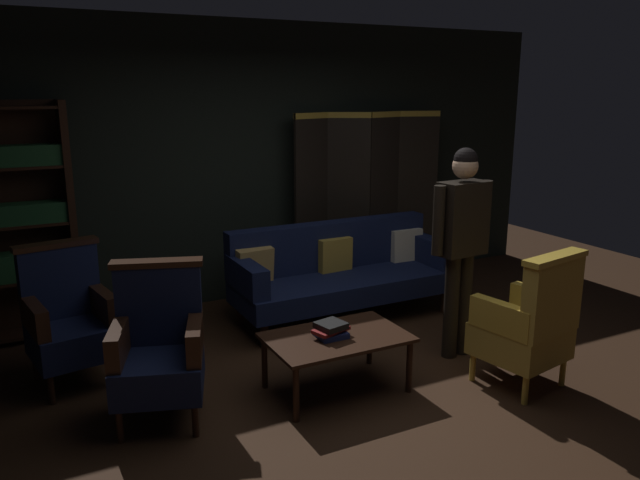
{
  "coord_description": "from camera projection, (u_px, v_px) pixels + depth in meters",
  "views": [
    {
      "loc": [
        -2.25,
        -3.54,
        2.15
      ],
      "look_at": [
        0.0,
        0.8,
        0.95
      ],
      "focal_mm": 35.01,
      "sensor_mm": 36.0,
      "label": 1
    }
  ],
  "objects": [
    {
      "name": "armchair_gilt_accent",
      "position": [
        529.0,
        324.0,
        4.5
      ],
      "size": [
        0.67,
        0.67,
        1.04
      ],
      "color": "gold",
      "rests_on": "ground_plane"
    },
    {
      "name": "book_navy_cloth",
      "position": [
        331.0,
        334.0,
        4.44
      ],
      "size": [
        0.21,
        0.19,
        0.04
      ],
      "primitive_type": "cube",
      "rotation": [
        0.0,
        0.0,
        -0.01
      ],
      "color": "navy",
      "rests_on": "coffee_table"
    },
    {
      "name": "coffee_table",
      "position": [
        337.0,
        342.0,
        4.47
      ],
      "size": [
        1.0,
        0.64,
        0.42
      ],
      "color": "black",
      "rests_on": "ground_plane"
    },
    {
      "name": "back_wall",
      "position": [
        246.0,
        163.0,
        6.35
      ],
      "size": [
        7.2,
        0.1,
        2.8
      ],
      "primitive_type": "cube",
      "color": "black",
      "rests_on": "ground_plane"
    },
    {
      "name": "velvet_couch",
      "position": [
        340.0,
        270.0,
        5.96
      ],
      "size": [
        2.12,
        0.78,
        0.88
      ],
      "color": "black",
      "rests_on": "ground_plane"
    },
    {
      "name": "book_red_leather",
      "position": [
        331.0,
        330.0,
        4.43
      ],
      "size": [
        0.29,
        0.21,
        0.03
      ],
      "primitive_type": "cube",
      "rotation": [
        0.0,
        0.0,
        0.29
      ],
      "color": "maroon",
      "rests_on": "book_navy_cloth"
    },
    {
      "name": "folding_screen",
      "position": [
        366.0,
        198.0,
        6.76
      ],
      "size": [
        1.73,
        0.27,
        1.9
      ],
      "color": "black",
      "rests_on": "ground_plane"
    },
    {
      "name": "armchair_wing_right",
      "position": [
        69.0,
        318.0,
        4.6
      ],
      "size": [
        0.66,
        0.66,
        1.04
      ],
      "color": "black",
      "rests_on": "ground_plane"
    },
    {
      "name": "ground_plane",
      "position": [
        370.0,
        389.0,
        4.57
      ],
      "size": [
        10.0,
        10.0,
        0.0
      ],
      "primitive_type": "plane",
      "color": "#331E11"
    },
    {
      "name": "bookshelf",
      "position": [
        18.0,
        222.0,
        5.25
      ],
      "size": [
        0.9,
        0.32,
        2.05
      ],
      "color": "black",
      "rests_on": "ground_plane"
    },
    {
      "name": "book_black_cloth",
      "position": [
        331.0,
        325.0,
        4.42
      ],
      "size": [
        0.22,
        0.22,
        0.04
      ],
      "primitive_type": "cube",
      "rotation": [
        0.0,
        0.0,
        0.21
      ],
      "color": "black",
      "rests_on": "book_red_leather"
    },
    {
      "name": "armchair_wing_left",
      "position": [
        159.0,
        348.0,
        4.08
      ],
      "size": [
        0.74,
        0.73,
        1.04
      ],
      "color": "black",
      "rests_on": "ground_plane"
    },
    {
      "name": "standing_figure",
      "position": [
        461.0,
        234.0,
        4.92
      ],
      "size": [
        0.59,
        0.25,
        1.7
      ],
      "color": "black",
      "rests_on": "ground_plane"
    }
  ]
}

